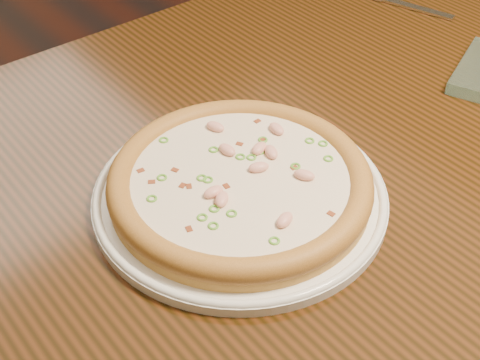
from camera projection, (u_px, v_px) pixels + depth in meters
ground at (222, 201)px, 1.87m from camera, size 9.00×9.00×0.00m
hero_table at (286, 197)px, 0.92m from camera, size 1.20×0.80×0.75m
plate at (240, 194)px, 0.76m from camera, size 0.34×0.34×0.02m
pizza at (240, 182)px, 0.75m from camera, size 0.30×0.30×0.03m
fork at (407, 5)px, 1.13m from camera, size 0.07×0.17×0.00m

